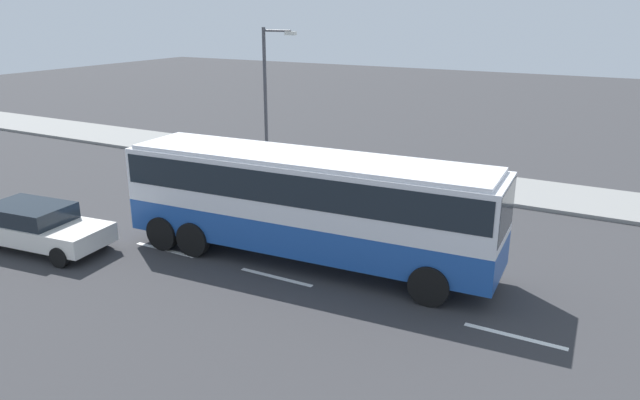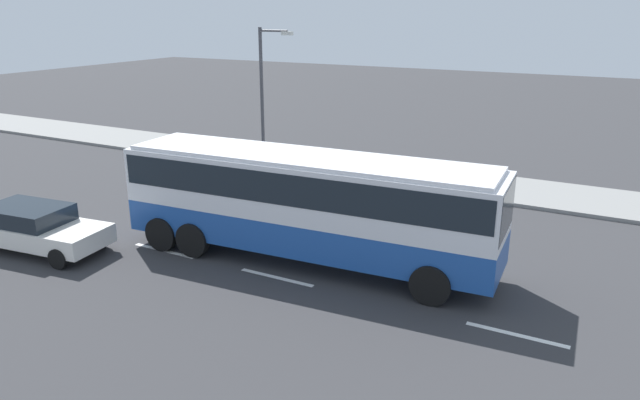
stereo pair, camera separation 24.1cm
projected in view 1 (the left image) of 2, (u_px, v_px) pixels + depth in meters
The scene contains 6 objects.
ground_plane at pixel (353, 257), 18.57m from camera, with size 120.00×120.00×0.00m, color #333335.
sidewalk_curb at pixel (447, 182), 26.43m from camera, with size 80.00×4.00×0.15m, color gray.
lane_centreline at pixel (309, 285), 16.69m from camera, with size 33.62×0.16×0.01m.
coach_bus at pixel (306, 197), 17.71m from camera, with size 11.66×3.20×3.33m.
car_white_minivan at pixel (37, 225), 19.08m from camera, with size 4.84×2.42×1.44m.
street_lamp at pixel (268, 88), 27.60m from camera, with size 1.76×0.24×6.46m.
Camera 1 is at (7.37, -15.49, 7.39)m, focal length 33.44 mm.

